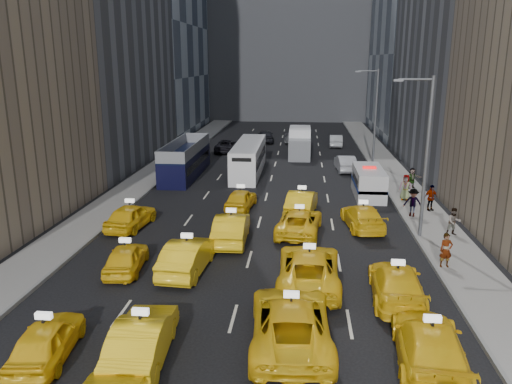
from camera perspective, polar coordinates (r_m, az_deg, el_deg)
ground at (r=18.45m, az=-3.51°, el=-17.22°), size 160.00×160.00×0.00m
sidewalk_west at (r=43.57m, az=-12.24°, el=1.65°), size 3.00×90.00×0.15m
sidewalk_east at (r=42.34m, az=16.01°, el=1.02°), size 3.00×90.00×0.15m
curb_west at (r=43.16m, az=-10.40°, el=1.64°), size 0.15×90.00×0.18m
curb_east at (r=42.09m, az=14.08°, el=1.10°), size 0.15×90.00×0.18m
streetlight_near at (r=28.65m, az=18.72°, el=4.30°), size 2.15×0.22×9.00m
streetlight_far at (r=48.14m, az=13.38°, el=8.67°), size 2.15×0.22×9.00m
taxi_4 at (r=18.83m, az=-22.81°, el=-15.32°), size 2.04×4.17×1.37m
taxi_5 at (r=17.78m, az=-12.87°, el=-16.01°), size 1.95×4.80×1.55m
taxi_6 at (r=18.24m, az=4.01°, el=-14.56°), size 3.09×6.16×1.67m
taxi_7 at (r=17.93m, az=19.24°, el=-16.26°), size 2.64×5.46×1.53m
taxi_8 at (r=24.76m, az=-14.61°, el=-7.27°), size 1.93×4.03×1.33m
taxi_9 at (r=24.08m, az=-7.82°, el=-7.22°), size 2.03×4.92×1.58m
taxi_10 at (r=22.61m, az=6.06°, el=-8.61°), size 2.80×5.89×1.62m
taxi_11 at (r=21.97m, az=15.76°, el=-10.06°), size 2.35×5.20×1.48m
taxi_12 at (r=30.76m, az=-14.13°, el=-2.69°), size 2.26×4.55×1.49m
taxi_13 at (r=27.63m, az=-2.83°, el=-4.13°), size 1.83×4.92×1.61m
taxi_14 at (r=29.03m, az=4.96°, el=-3.42°), size 2.87×5.31×1.42m
taxi_15 at (r=30.55m, az=12.09°, el=-2.78°), size 2.55×5.04×1.40m
taxi_16 at (r=33.73m, az=-1.74°, el=-0.80°), size 2.05×4.15×1.36m
taxi_17 at (r=32.71m, az=5.24°, el=-1.17°), size 2.25×4.93×1.57m
nypd_van at (r=37.72m, az=12.74°, el=1.05°), size 2.11×5.26×2.24m
double_decker at (r=43.67m, az=-8.05°, el=3.75°), size 3.16×10.40×2.98m
city_bus at (r=44.26m, az=-0.83°, el=3.88°), size 3.21×10.73×2.73m
box_truck at (r=52.34m, az=5.02°, el=5.63°), size 2.94×6.60×2.92m
misc_car_0 at (r=46.02m, az=10.17°, el=3.27°), size 1.85×4.48×1.44m
misc_car_1 at (r=54.83m, az=-3.39°, el=5.28°), size 2.42×4.95×1.35m
misc_car_2 at (r=61.34m, az=4.52°, el=6.34°), size 2.69×5.29×1.47m
misc_car_3 at (r=61.31m, az=1.10°, el=6.42°), size 2.36×4.73×1.55m
misc_car_4 at (r=59.17m, az=9.10°, el=5.83°), size 1.57×4.17×1.36m
pedestrian_0 at (r=25.62m, az=20.89°, el=-6.23°), size 0.67×0.49×1.69m
pedestrian_1 at (r=30.32m, az=21.68°, el=-3.17°), size 0.81×0.50×1.60m
pedestrian_2 at (r=33.09m, az=17.49°, el=-1.15°), size 1.24×0.73×1.80m
pedestrian_3 at (r=34.71m, az=19.34°, el=-0.62°), size 1.12×0.84×1.74m
pedestrian_4 at (r=36.83m, az=16.72°, el=0.52°), size 1.00×0.73×1.82m
pedestrian_5 at (r=40.36m, az=17.40°, el=1.53°), size 1.54×0.82×1.60m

